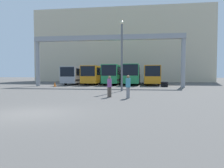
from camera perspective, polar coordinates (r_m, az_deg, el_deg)
The scene contains 13 objects.
ground_plane at distance 10.70m, azimuth -20.75°, elevation -7.29°, with size 200.00×200.00×0.00m, color #514F4C.
building_backdrop at distance 55.63m, azimuth 2.83°, elevation 9.50°, with size 41.14×12.00×16.88m.
overhead_gantry at distance 31.41m, azimuth -1.34°, elevation 10.13°, with size 21.54×0.80×7.28m.
bus_slot_0 at distance 39.17m, azimuth -9.11°, elevation 2.48°, with size 2.49×10.28×2.97m.
bus_slot_1 at distance 39.33m, azimuth -4.15°, elevation 2.63°, with size 2.49×12.31×3.12m.
bus_slot_2 at distance 37.99m, azimuth 0.39°, elevation 2.77°, with size 2.48×10.73×3.27m.
bus_slot_3 at distance 38.08m, azimuth 5.31°, elevation 2.81°, with size 2.51×11.52×3.34m.
bus_slot_4 at distance 37.75m, azimuth 10.22°, elevation 2.58°, with size 2.44×10.89×3.11m.
pedestrian_mid_right at distance 16.93m, azimuth -0.68°, elevation -0.51°, with size 0.34×0.34×1.66m.
pedestrian_mid_left at distance 16.26m, azimuth 4.22°, elevation -0.54°, with size 0.36×0.36×1.72m.
traffic_cone at distance 31.83m, azimuth -14.69°, elevation -0.04°, with size 0.37×0.37×0.73m.
tire_stack at distance 31.20m, azimuth 13.50°, elevation -0.09°, with size 1.04×1.04×0.72m.
lamp_post at distance 23.15m, azimuth 2.58°, elevation 8.15°, with size 0.36×0.36×7.35m.
Camera 1 is at (5.11, -9.22, 1.82)m, focal length 35.00 mm.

